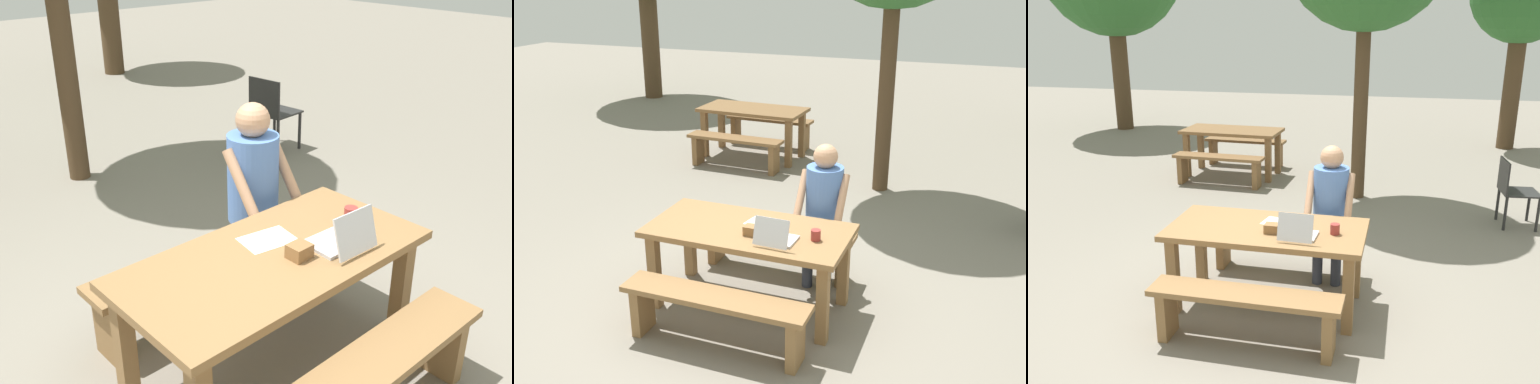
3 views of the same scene
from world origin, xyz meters
TOP-DOWN VIEW (x-y plane):
  - ground_plane at (0.00, 0.00)m, footprint 30.00×30.00m
  - picnic_table_front at (0.00, 0.00)m, footprint 1.71×0.84m
  - bench_near at (0.00, -0.68)m, footprint 1.52×0.30m
  - bench_far at (0.00, 0.68)m, footprint 1.52×0.30m
  - laptop at (0.32, -0.20)m, footprint 0.30×0.31m
  - small_pouch at (0.07, -0.11)m, footprint 0.12×0.10m
  - paper_sheet at (0.08, 0.14)m, footprint 0.33×0.26m
  - coffee_mug at (0.60, -0.03)m, footprint 0.08×0.08m
  - person_seated at (0.46, 0.65)m, footprint 0.45×0.43m
  - plastic_chair at (2.47, 2.61)m, footprint 0.48×0.48m

SIDE VIEW (x-z plane):
  - ground_plane at x=0.00m, z-range 0.00..0.00m
  - bench_near at x=0.00m, z-range 0.11..0.57m
  - bench_far at x=0.00m, z-range 0.11..0.57m
  - plastic_chair at x=2.47m, z-range 0.04..0.89m
  - picnic_table_front at x=0.00m, z-range 0.26..1.00m
  - paper_sheet at x=0.08m, z-range 0.74..0.75m
  - small_pouch at x=0.07m, z-range 0.74..0.82m
  - coffee_mug at x=0.60m, z-range 0.74..0.83m
  - person_seated at x=0.46m, z-range 0.12..1.47m
  - laptop at x=0.32m, z-range 0.68..0.92m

